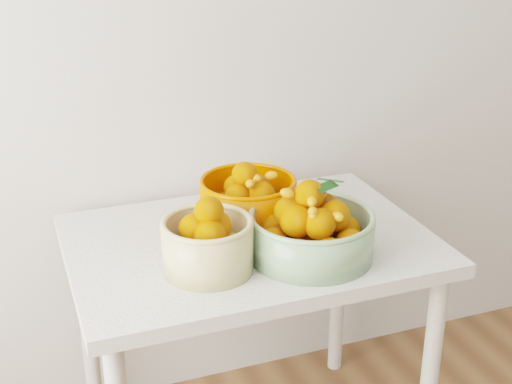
% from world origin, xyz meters
% --- Properties ---
extents(table, '(1.00, 0.70, 0.75)m').
position_xyz_m(table, '(-0.20, 1.60, 0.65)').
color(table, silver).
rests_on(table, ground).
extents(bowl_cream, '(0.28, 0.28, 0.20)m').
position_xyz_m(bowl_cream, '(-0.36, 1.47, 0.83)').
color(bowl_cream, '#CFB97E').
rests_on(bowl_cream, table).
extents(bowl_green, '(0.34, 0.34, 0.21)m').
position_xyz_m(bowl_green, '(-0.08, 1.45, 0.82)').
color(bowl_green, '#84A97C').
rests_on(bowl_green, table).
extents(bowl_orange, '(0.36, 0.36, 0.20)m').
position_xyz_m(bowl_orange, '(-0.18, 1.67, 0.83)').
color(bowl_orange, '#E14D00').
rests_on(bowl_orange, table).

